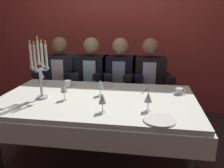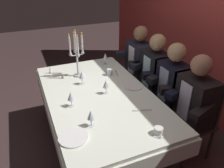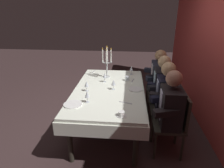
% 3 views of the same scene
% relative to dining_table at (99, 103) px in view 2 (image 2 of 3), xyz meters
% --- Properties ---
extents(ground_plane, '(12.00, 12.00, 0.00)m').
position_rel_dining_table_xyz_m(ground_plane, '(0.00, 0.00, -0.62)').
color(ground_plane, '#3C2A2B').
extents(dining_table, '(1.94, 1.14, 0.74)m').
position_rel_dining_table_xyz_m(dining_table, '(0.00, 0.00, 0.00)').
color(dining_table, white).
rests_on(dining_table, ground_plane).
extents(candelabra, '(0.19, 0.19, 0.59)m').
position_rel_dining_table_xyz_m(candelabra, '(-0.52, -0.09, 0.40)').
color(candelabra, silver).
rests_on(candelabra, dining_table).
extents(dinner_plate_0, '(0.25, 0.25, 0.01)m').
position_rel_dining_table_xyz_m(dinner_plate_0, '(0.58, -0.43, 0.13)').
color(dinner_plate_0, white).
rests_on(dinner_plate_0, dining_table).
extents(dinner_plate_1, '(0.22, 0.22, 0.01)m').
position_rel_dining_table_xyz_m(dinner_plate_1, '(0.00, 0.42, 0.13)').
color(dinner_plate_1, white).
rests_on(dinner_plate_1, dining_table).
extents(wine_glass_0, '(0.07, 0.07, 0.16)m').
position_rel_dining_table_xyz_m(wine_glass_0, '(0.12, -0.33, 0.23)').
color(wine_glass_0, silver).
rests_on(wine_glass_0, dining_table).
extents(wine_glass_1, '(0.07, 0.07, 0.16)m').
position_rel_dining_table_xyz_m(wine_glass_1, '(-0.73, 0.36, 0.24)').
color(wine_glass_1, silver).
rests_on(wine_glass_1, dining_table).
extents(wine_glass_2, '(0.07, 0.07, 0.16)m').
position_rel_dining_table_xyz_m(wine_glass_2, '(0.49, -0.25, 0.24)').
color(wine_glass_2, silver).
rests_on(wine_glass_2, dining_table).
extents(wine_glass_3, '(0.07, 0.07, 0.16)m').
position_rel_dining_table_xyz_m(wine_glass_3, '(0.02, 0.07, 0.23)').
color(wine_glass_3, silver).
rests_on(wine_glass_3, dining_table).
extents(wine_glass_4, '(0.07, 0.07, 0.16)m').
position_rel_dining_table_xyz_m(wine_glass_4, '(-0.29, -0.10, 0.23)').
color(wine_glass_4, silver).
rests_on(wine_glass_4, dining_table).
extents(water_tumbler_0, '(0.07, 0.07, 0.08)m').
position_rel_dining_table_xyz_m(water_tumbler_0, '(-0.39, 0.28, 0.16)').
color(water_tumbler_0, silver).
rests_on(water_tumbler_0, dining_table).
extents(coffee_cup_0, '(0.13, 0.12, 0.06)m').
position_rel_dining_table_xyz_m(coffee_cup_0, '(0.80, 0.24, 0.15)').
color(coffee_cup_0, white).
rests_on(coffee_cup_0, dining_table).
extents(knife_0, '(0.08, 0.19, 0.01)m').
position_rel_dining_table_xyz_m(knife_0, '(0.46, 0.28, 0.12)').
color(knife_0, '#B7B7BC').
rests_on(knife_0, dining_table).
extents(spoon_1, '(0.17, 0.06, 0.01)m').
position_rel_dining_table_xyz_m(spoon_1, '(-0.39, 0.39, 0.12)').
color(spoon_1, '#B7B7BC').
rests_on(spoon_1, dining_table).
extents(knife_2, '(0.19, 0.05, 0.01)m').
position_rel_dining_table_xyz_m(knife_2, '(-0.80, -0.40, 0.12)').
color(knife_2, '#B7B7BC').
rests_on(knife_2, dining_table).
extents(seated_diner_0, '(0.63, 0.48, 1.24)m').
position_rel_dining_table_xyz_m(seated_diner_0, '(-0.69, 0.89, 0.11)').
color(seated_diner_0, '#2B2820').
rests_on(seated_diner_0, ground_plane).
extents(seated_diner_1, '(0.63, 0.48, 1.24)m').
position_rel_dining_table_xyz_m(seated_diner_1, '(-0.26, 0.89, 0.11)').
color(seated_diner_1, '#2B2820').
rests_on(seated_diner_1, ground_plane).
extents(seated_diner_2, '(0.63, 0.48, 1.24)m').
position_rel_dining_table_xyz_m(seated_diner_2, '(0.12, 0.89, 0.11)').
color(seated_diner_2, '#2B2820').
rests_on(seated_diner_2, ground_plane).
extents(seated_diner_3, '(0.63, 0.48, 1.24)m').
position_rel_dining_table_xyz_m(seated_diner_3, '(0.50, 0.89, 0.11)').
color(seated_diner_3, '#2B2820').
rests_on(seated_diner_3, ground_plane).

